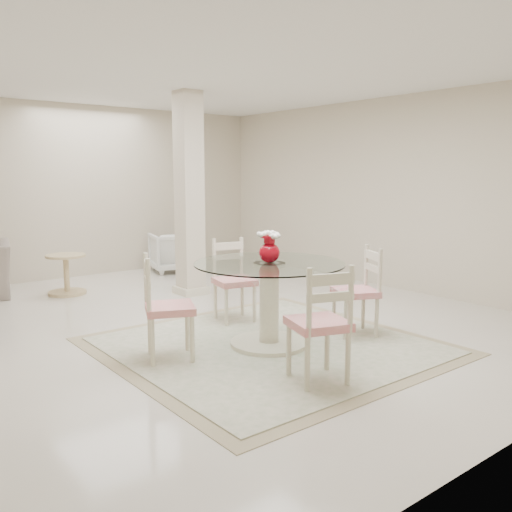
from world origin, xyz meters
TOP-DOWN VIEW (x-y plane):
  - ground at (0.00, 0.00)m, footprint 7.00×7.00m
  - room_shell at (0.00, 0.00)m, footprint 6.02×7.02m
  - column at (0.50, 1.30)m, footprint 0.30×0.30m
  - area_rug at (-0.13, -1.14)m, footprint 2.88×2.88m
  - dining_table at (-0.13, -1.14)m, footprint 1.41×1.41m
  - red_vase at (-0.13, -1.14)m, footprint 0.23×0.22m
  - dining_chair_east at (0.84, -1.43)m, footprint 0.53×0.53m
  - dining_chair_north at (0.15, -0.16)m, footprint 0.49×0.49m
  - dining_chair_west at (-1.10, -0.85)m, footprint 0.55×0.55m
  - dining_chair_south at (-0.41, -2.12)m, footprint 0.53×0.53m
  - armchair_white at (1.17, 2.95)m, footprint 0.86×0.88m
  - side_table at (-0.85, 2.32)m, footprint 0.53×0.53m

SIDE VIEW (x-z plane):
  - ground at x=0.00m, z-range 0.00..0.00m
  - area_rug at x=-0.13m, z-range 0.00..0.02m
  - side_table at x=-0.85m, z-range -0.02..0.53m
  - armchair_white at x=1.17m, z-range 0.00..0.65m
  - dining_table at x=-0.13m, z-range 0.01..0.82m
  - dining_chair_east at x=0.84m, z-range 0.03..1.02m
  - dining_chair_north at x=0.15m, z-range 0.03..1.04m
  - dining_chair_west at x=-1.10m, z-range 0.03..1.06m
  - dining_chair_south at x=-0.41m, z-range 0.03..1.08m
  - red_vase at x=-0.13m, z-range 0.81..1.11m
  - column at x=0.50m, z-range 0.00..2.70m
  - room_shell at x=0.00m, z-range 0.50..3.21m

